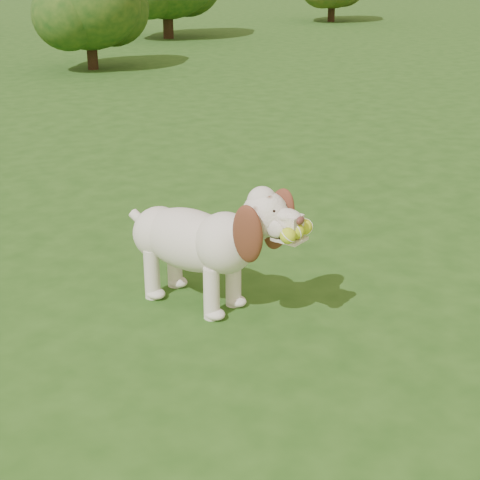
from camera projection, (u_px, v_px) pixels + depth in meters
ground at (137, 329)px, 3.47m from camera, size 80.00×80.00×0.00m
dog at (205, 238)px, 3.57m from camera, size 0.63×1.02×0.69m
shrub_c at (89, 5)px, 10.68m from camera, size 1.53×1.53×1.58m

